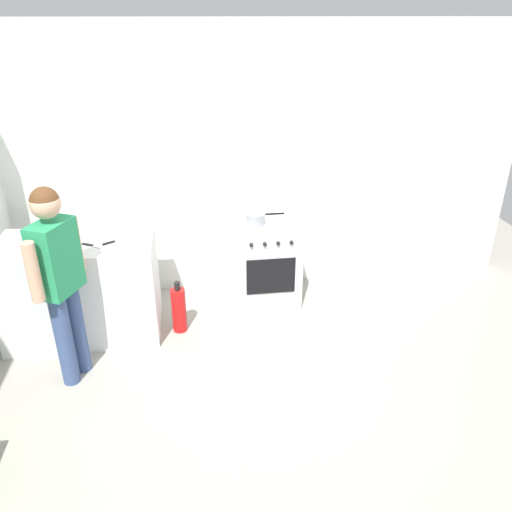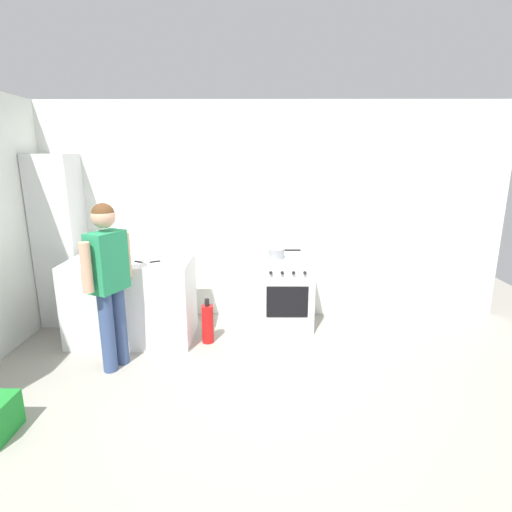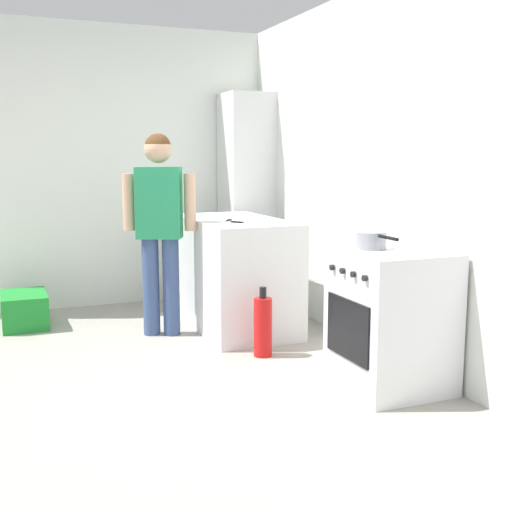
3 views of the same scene
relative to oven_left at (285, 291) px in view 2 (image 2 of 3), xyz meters
name	(u,v)px [view 2 (image 2 of 3)]	position (x,y,z in m)	size (l,w,h in m)	color
ground_plane	(255,402)	(-0.35, -1.58, -0.43)	(8.00, 8.00, 0.00)	gray
back_wall	(256,213)	(-0.35, 0.37, 0.87)	(6.00, 0.10, 2.60)	silver
counter_unit	(132,300)	(-1.70, -0.38, 0.02)	(1.30, 0.70, 0.90)	silver
oven_left	(285,291)	(0.00, 0.00, 0.00)	(0.62, 0.62, 0.85)	silver
pot	(277,253)	(-0.11, -0.08, 0.48)	(0.37, 0.19, 0.11)	gray
knife_bread	(146,263)	(-1.48, -0.53, 0.48)	(0.32, 0.20, 0.01)	silver
knife_paring	(158,261)	(-1.38, -0.45, 0.48)	(0.19, 0.14, 0.01)	silver
person	(109,274)	(-1.69, -1.00, 0.51)	(0.32, 0.53, 1.58)	#384C7A
fire_extinguisher	(208,323)	(-0.87, -0.48, -0.21)	(0.13, 0.13, 0.50)	red
larder_cabinet	(61,241)	(-2.65, 0.10, 0.57)	(0.48, 0.44, 2.00)	silver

